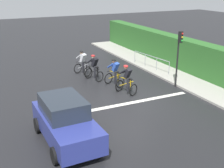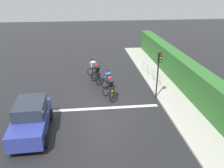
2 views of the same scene
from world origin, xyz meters
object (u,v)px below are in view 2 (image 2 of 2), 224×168
cyclist_mid (108,81)px  cyclist_second (97,74)px  cyclist_fourth (110,89)px  car_navy (31,118)px  cyclist_lead (93,69)px  traffic_light_near_crossing (159,69)px  pedestrian_railing_kerbside (150,70)px

cyclist_mid → cyclist_second: bearing=114.6°
cyclist_fourth → car_navy: 5.82m
cyclist_lead → traffic_light_near_crossing: bearing=-47.4°
car_navy → pedestrian_railing_kerbside: car_navy is taller
traffic_light_near_crossing → cyclist_fourth: bearing=175.0°
pedestrian_railing_kerbside → cyclist_fourth: bearing=-137.7°
cyclist_mid → car_navy: (-4.57, -4.98, 0.08)m
car_navy → cyclist_mid: bearing=47.4°
cyclist_lead → traffic_light_near_crossing: size_ratio=0.50×
cyclist_mid → pedestrian_railing_kerbside: (3.83, 2.00, 0.00)m
cyclist_fourth → traffic_light_near_crossing: traffic_light_near_crossing is taller
cyclist_lead → traffic_light_near_crossing: traffic_light_near_crossing is taller
cyclist_mid → cyclist_fourth: size_ratio=1.00×
cyclist_mid → car_navy: size_ratio=0.40×
traffic_light_near_crossing → pedestrian_railing_kerbside: bearing=81.6°
cyclist_fourth → traffic_light_near_crossing: bearing=-5.0°
cyclist_second → cyclist_lead: bearing=101.4°
cyclist_lead → pedestrian_railing_kerbside: 4.89m
traffic_light_near_crossing → pedestrian_railing_kerbside: 4.03m
cyclist_second → cyclist_mid: 1.69m
car_navy → traffic_light_near_crossing: traffic_light_near_crossing is taller
cyclist_fourth → car_navy: car_navy is taller
cyclist_second → traffic_light_near_crossing: traffic_light_near_crossing is taller
cyclist_fourth → traffic_light_near_crossing: 3.55m
cyclist_second → pedestrian_railing_kerbside: size_ratio=0.44×
cyclist_lead → cyclist_fourth: 4.47m
cyclist_second → car_navy: bearing=-120.7°
traffic_light_near_crossing → pedestrian_railing_kerbside: traffic_light_near_crossing is taller
pedestrian_railing_kerbside → cyclist_mid: bearing=-152.4°
cyclist_mid → traffic_light_near_crossing: 3.97m
cyclist_lead → cyclist_fourth: bearing=-76.8°
cyclist_lead → pedestrian_railing_kerbside: size_ratio=0.44×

